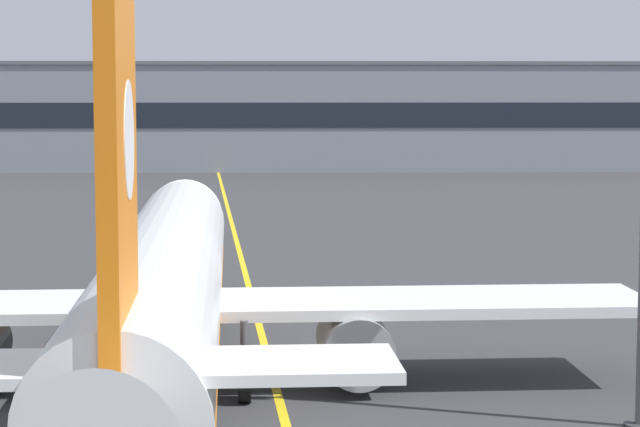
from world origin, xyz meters
TOP-DOWN VIEW (x-y plane):
  - taxiway_centreline at (0.00, 30.00)m, footprint 11.44×179.67m
  - airliner_foreground at (-2.59, 12.93)m, footprint 32.15×41.49m
  - safety_cone_by_nose_gear at (-0.70, 29.55)m, footprint 0.44×0.44m
  - terminal_building at (-5.12, 120.98)m, footprint 130.41×12.40m

SIDE VIEW (x-z plane):
  - taxiway_centreline at x=0.00m, z-range 0.00..0.01m
  - safety_cone_by_nose_gear at x=-0.70m, z-range -0.02..0.53m
  - airliner_foreground at x=-2.59m, z-range -2.46..9.19m
  - terminal_building at x=-5.12m, z-range 0.01..12.36m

